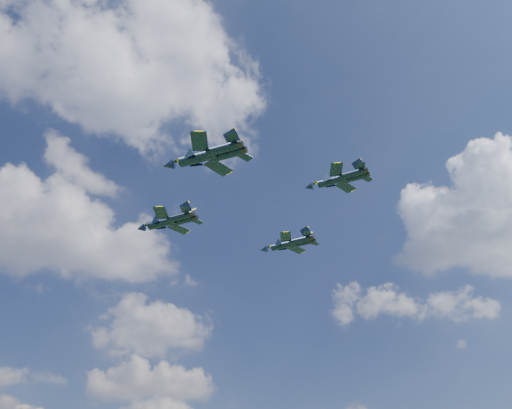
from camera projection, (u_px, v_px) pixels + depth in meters
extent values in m
cylinder|color=black|center=(162.00, 223.00, 116.60)|extent=(8.21, 8.08, 1.92)
cone|color=black|center=(140.00, 228.00, 118.72)|extent=(3.25, 3.23, 1.81)
ellipsoid|color=brown|center=(150.00, 224.00, 118.13)|extent=(2.91, 2.88, 0.87)
cube|color=black|center=(161.00, 213.00, 112.96)|extent=(4.43, 5.59, 0.19)
cube|color=black|center=(179.00, 229.00, 118.78)|extent=(5.61, 4.51, 0.19)
cube|color=black|center=(185.00, 209.00, 111.84)|extent=(2.25, 2.91, 0.15)
cube|color=black|center=(197.00, 221.00, 116.04)|extent=(2.93, 2.30, 0.15)
cube|color=black|center=(186.00, 208.00, 114.17)|extent=(2.77, 1.88, 3.21)
cube|color=black|center=(191.00, 213.00, 115.95)|extent=(1.89, 2.73, 3.21)
cylinder|color=black|center=(199.00, 158.00, 90.75)|extent=(8.65, 7.99, 1.96)
cone|color=black|center=(168.00, 166.00, 92.68)|extent=(3.35, 3.27, 1.86)
ellipsoid|color=brown|center=(181.00, 160.00, 92.18)|extent=(3.04, 2.87, 0.89)
cube|color=black|center=(199.00, 141.00, 87.04)|extent=(4.36, 5.68, 0.20)
cube|color=black|center=(219.00, 167.00, 93.12)|extent=(5.76, 4.78, 0.20)
cube|color=black|center=(232.00, 137.00, 86.12)|extent=(2.21, 2.93, 0.15)
cube|color=black|center=(245.00, 157.00, 90.51)|extent=(3.03, 2.45, 0.15)
cube|color=black|center=(232.00, 138.00, 88.50)|extent=(2.90, 1.92, 3.29)
cube|color=black|center=(237.00, 146.00, 90.36)|extent=(2.02, 2.71, 3.29)
cylinder|color=black|center=(284.00, 245.00, 122.40)|extent=(7.21, 7.43, 1.73)
cone|color=black|center=(264.00, 250.00, 124.45)|extent=(2.90, 2.93, 1.63)
ellipsoid|color=brown|center=(272.00, 246.00, 123.86)|extent=(2.58, 2.63, 0.79)
cube|color=black|center=(286.00, 237.00, 119.12)|extent=(4.09, 5.05, 0.17)
cube|color=black|center=(297.00, 249.00, 124.27)|extent=(5.02, 3.95, 0.17)
cube|color=black|center=(307.00, 234.00, 117.97)|extent=(2.09, 2.64, 0.13)
cube|color=black|center=(314.00, 243.00, 121.69)|extent=(2.61, 2.01, 0.13)
cube|color=black|center=(306.00, 233.00, 120.07)|extent=(2.44, 1.70, 2.89)
cube|color=black|center=(309.00, 236.00, 121.64)|extent=(1.69, 2.50, 2.89)
cylinder|color=black|center=(333.00, 181.00, 101.26)|extent=(6.81, 6.86, 1.61)
cone|color=black|center=(309.00, 187.00, 103.11)|extent=(2.72, 2.72, 1.52)
ellipsoid|color=brown|center=(319.00, 182.00, 102.59)|extent=(2.42, 2.44, 0.73)
cube|color=black|center=(336.00, 170.00, 98.20)|extent=(3.77, 4.70, 0.16)
cube|color=black|center=(346.00, 187.00, 103.05)|extent=(4.69, 3.73, 0.16)
cube|color=black|center=(361.00, 166.00, 97.19)|extent=(1.92, 2.45, 0.13)
cube|color=black|center=(367.00, 179.00, 100.69)|extent=(2.44, 1.90, 0.13)
cube|color=black|center=(359.00, 166.00, 99.15)|extent=(2.30, 1.58, 2.69)
cube|color=black|center=(361.00, 171.00, 100.63)|extent=(1.58, 2.31, 2.69)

